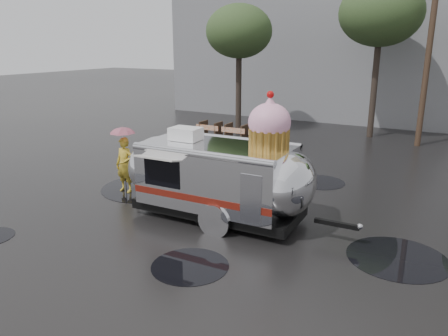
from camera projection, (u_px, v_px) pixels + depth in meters
The scene contains 10 objects.
ground at pixel (248, 244), 11.10m from camera, with size 120.00×120.00×0.00m, color black.
puddles at pixel (220, 206), 13.62m from camera, with size 11.39×10.35×0.01m.
grey_building at pixel (346, 20), 31.32m from camera, with size 22.00×12.00×13.00m, color slate.
utility_pole at pixel (429, 49), 20.41m from camera, with size 1.60×0.28×9.00m.
tree_left at pixel (239, 32), 23.77m from camera, with size 3.64×3.64×6.95m.
tree_mid at pixel (381, 13), 21.94m from camera, with size 4.20×4.20×8.03m.
barricade_row at pixel (236, 134), 21.92m from camera, with size 4.30×0.80×1.00m.
airstream_trailer at pixel (221, 174), 12.37m from camera, with size 7.11×2.79×3.83m.
person_left at pixel (125, 165), 14.77m from camera, with size 0.68×0.45×1.88m, color gold.
umbrella_pink at pixel (123, 137), 14.50m from camera, with size 1.05×1.05×2.26m.
Camera 1 is at (4.40, -9.15, 4.93)m, focal length 35.00 mm.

